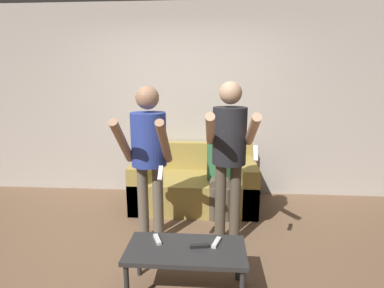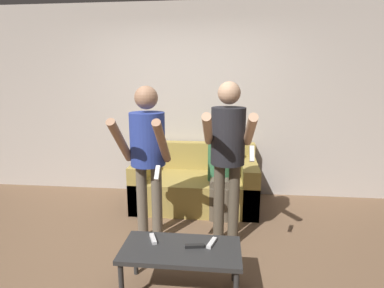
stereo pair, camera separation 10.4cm
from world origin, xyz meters
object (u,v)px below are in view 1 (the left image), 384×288
person_standing_right (229,146)px  coffee_table (186,253)px  remote_far (157,239)px  person_standing_left (149,148)px  remote_mid (216,242)px  remote_near (199,246)px  person_seated (220,163)px  couch (195,185)px

person_standing_right → coffee_table: bearing=-115.3°
person_standing_right → remote_far: 1.10m
person_standing_left → remote_mid: bearing=-45.0°
coffee_table → remote_near: remote_near is taller
person_standing_left → remote_mid: person_standing_left is taller
person_standing_left → coffee_table: 1.10m
person_seated → remote_near: size_ratio=7.52×
person_seated → coffee_table: size_ratio=1.24×
remote_far → remote_mid: bearing=-1.3°
coffee_table → remote_far: remote_far is taller
person_standing_left → person_standing_right: person_standing_right is taller
remote_far → person_seated: bearing=69.9°
couch → person_standing_left: (-0.40, -0.99, 0.74)m
couch → coffee_table: 1.74m
person_standing_left → couch: bearing=68.1°
couch → coffee_table: size_ratio=1.72×
couch → remote_near: bearing=-85.2°
couch → coffee_table: bearing=-88.7°
person_seated → remote_mid: (-0.05, -1.46, -0.24)m
person_standing_right → person_seated: size_ratio=1.43×
person_standing_left → remote_far: (0.20, -0.66, -0.61)m
person_standing_right → person_seated: bearing=94.8°
person_standing_right → remote_near: 1.00m
person_standing_right → person_standing_left: bearing=180.0°
coffee_table → remote_near: 0.12m
couch → person_seated: bearing=-31.0°
remote_far → coffee_table: bearing=-20.6°
coffee_table → remote_near: bearing=10.1°
person_seated → remote_mid: size_ratio=7.52×
coffee_table → remote_mid: (0.24, 0.08, 0.06)m
person_standing_right → remote_mid: bearing=-100.1°
coffee_table → remote_near: size_ratio=6.04×
remote_near → remote_far: bearing=168.2°
person_standing_left → remote_mid: (0.67, -0.68, -0.61)m
remote_mid → person_seated: bearing=87.9°
couch → coffee_table: (0.04, -1.74, 0.07)m
person_seated → remote_near: person_seated is taller
person_seated → remote_far: bearing=-110.1°
person_standing_left → remote_far: size_ratio=10.59×
couch → remote_mid: couch is taller
couch → person_seated: person_seated is taller
couch → remote_near: (0.15, -1.72, 0.13)m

